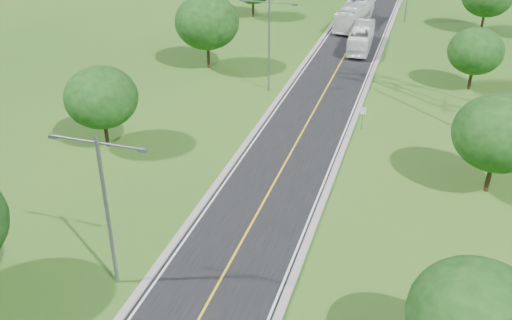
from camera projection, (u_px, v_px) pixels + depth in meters
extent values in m
plane|color=#235217|center=(346.00, 54.00, 73.58)|extent=(260.00, 260.00, 0.00)
cube|color=black|center=(353.00, 41.00, 78.58)|extent=(8.00, 150.00, 0.06)
cube|color=gray|center=(323.00, 38.00, 79.66)|extent=(0.50, 150.00, 0.22)
cube|color=gray|center=(384.00, 43.00, 77.43)|extent=(0.50, 150.00, 0.22)
cylinder|color=slate|center=(362.00, 118.00, 53.23)|extent=(0.08, 0.08, 2.40)
cube|color=white|center=(363.00, 111.00, 52.82)|extent=(0.55, 0.04, 0.70)
cylinder|color=slate|center=(107.00, 214.00, 32.58)|extent=(0.22, 0.22, 10.00)
cylinder|color=slate|center=(74.00, 139.00, 30.74)|extent=(2.80, 0.12, 0.12)
cylinder|color=slate|center=(120.00, 146.00, 30.00)|extent=(2.80, 0.12, 0.12)
cube|color=slate|center=(53.00, 137.00, 31.10)|extent=(0.50, 0.25, 0.18)
cube|color=slate|center=(142.00, 150.00, 29.69)|extent=(0.50, 0.25, 0.18)
cylinder|color=slate|center=(269.00, 46.00, 60.20)|extent=(0.22, 0.22, 10.00)
cylinder|color=slate|center=(256.00, 1.00, 58.35)|extent=(2.80, 0.12, 0.12)
cylinder|color=slate|center=(283.00, 3.00, 57.62)|extent=(2.80, 0.12, 0.12)
cube|color=slate|center=(244.00, 1.00, 58.72)|extent=(0.50, 0.25, 0.18)
cube|color=slate|center=(295.00, 5.00, 57.30)|extent=(0.50, 0.25, 0.18)
cylinder|color=black|center=(106.00, 132.00, 50.35)|extent=(0.36, 0.36, 2.70)
ellipsoid|color=#11380F|center=(101.00, 97.00, 48.76)|extent=(6.30, 6.30, 5.36)
cylinder|color=black|center=(208.00, 55.00, 68.37)|extent=(0.36, 0.36, 3.24)
ellipsoid|color=#11380F|center=(207.00, 22.00, 66.46)|extent=(7.56, 7.56, 6.43)
cylinder|color=black|center=(253.00, 8.00, 89.06)|extent=(0.36, 0.36, 2.88)
ellipsoid|color=#11380F|center=(476.00, 318.00, 25.83)|extent=(6.30, 6.30, 5.36)
cylinder|color=black|center=(489.00, 175.00, 43.58)|extent=(0.36, 0.36, 2.88)
ellipsoid|color=#11380F|center=(499.00, 133.00, 41.89)|extent=(6.72, 6.72, 5.71)
cylinder|color=black|center=(470.00, 78.00, 62.34)|extent=(0.36, 0.36, 2.52)
ellipsoid|color=#11380F|center=(476.00, 51.00, 60.86)|extent=(5.88, 5.88, 5.00)
cylinder|color=black|center=(483.00, 21.00, 81.77)|extent=(0.36, 0.36, 3.06)
imported|color=white|center=(361.00, 37.00, 74.74)|extent=(2.97, 10.98, 3.03)
imported|color=white|center=(355.00, 15.00, 84.00)|extent=(4.34, 12.63, 3.45)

